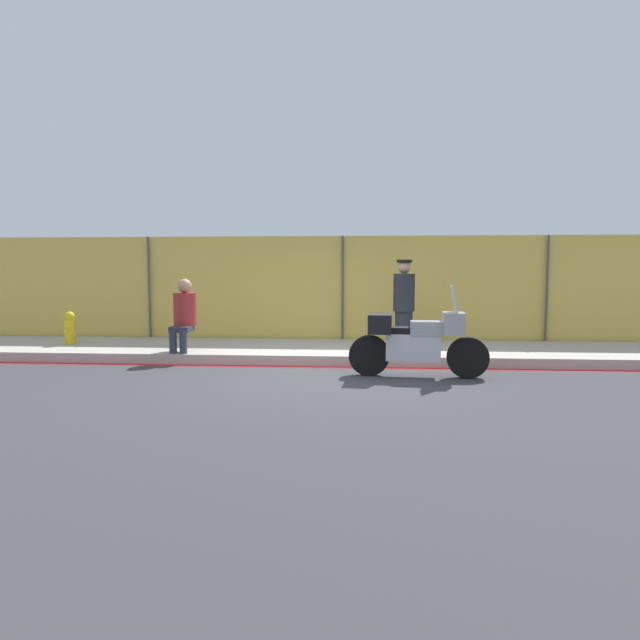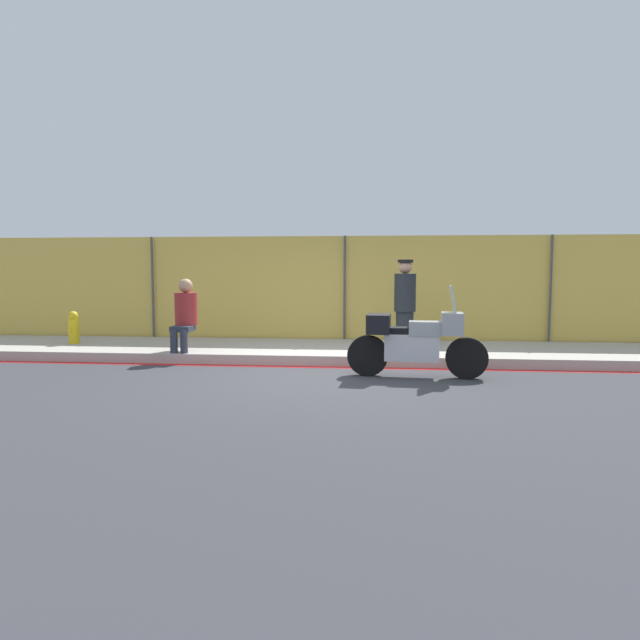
% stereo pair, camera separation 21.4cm
% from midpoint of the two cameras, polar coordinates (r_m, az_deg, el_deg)
% --- Properties ---
extents(ground_plane, '(120.00, 120.00, 0.00)m').
position_cam_midpoint_polar(ground_plane, '(9.04, 0.69, -5.65)').
color(ground_plane, '#38383D').
extents(sidewalk, '(31.72, 2.47, 0.18)m').
position_cam_midpoint_polar(sidewalk, '(11.13, 1.44, -3.15)').
color(sidewalk, '#ADA89E').
rests_on(sidewalk, ground_plane).
extents(curb_paint_stripe, '(31.72, 0.18, 0.01)m').
position_cam_midpoint_polar(curb_paint_stripe, '(9.84, 1.01, -4.76)').
color(curb_paint_stripe, red).
rests_on(curb_paint_stripe, ground_plane).
extents(storefront_fence, '(30.14, 0.17, 2.40)m').
position_cam_midpoint_polar(storefront_fence, '(12.35, 1.79, 2.83)').
color(storefront_fence, gold).
rests_on(storefront_fence, ground_plane).
extents(motorcycle, '(2.17, 0.59, 1.44)m').
position_cam_midpoint_polar(motorcycle, '(9.03, 8.99, -2.01)').
color(motorcycle, black).
rests_on(motorcycle, ground_plane).
extents(officer_standing, '(0.41, 0.41, 1.69)m').
position_cam_midpoint_polar(officer_standing, '(10.89, 7.84, 1.64)').
color(officer_standing, '#1E2328').
rests_on(officer_standing, sidewalk).
extents(person_seated_on_curb, '(0.42, 0.70, 1.33)m').
position_cam_midpoint_polar(person_seated_on_curb, '(10.83, -14.01, 0.84)').
color(person_seated_on_curb, '#2D3342').
rests_on(person_seated_on_curb, sidewalk).
extents(fire_hydrant, '(0.21, 0.27, 0.66)m').
position_cam_midpoint_polar(fire_hydrant, '(12.57, -24.18, -0.75)').
color(fire_hydrant, gold).
rests_on(fire_hydrant, sidewalk).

